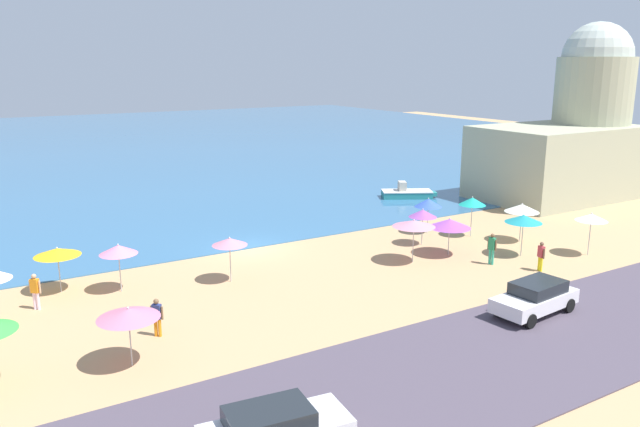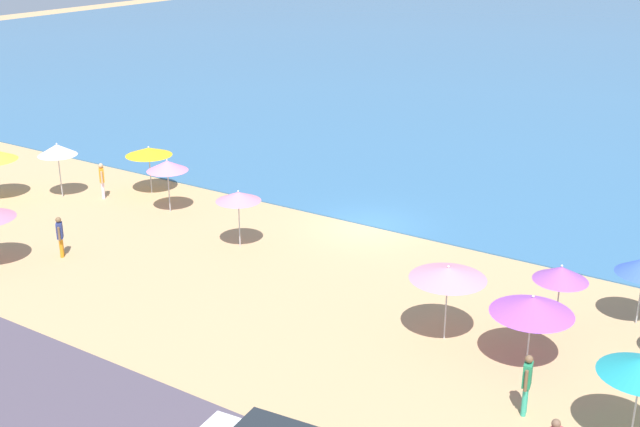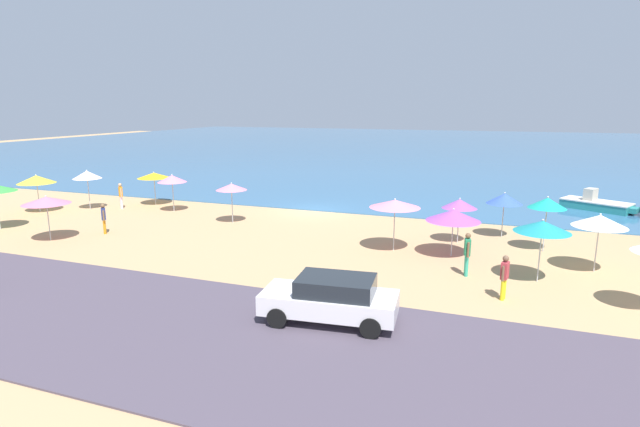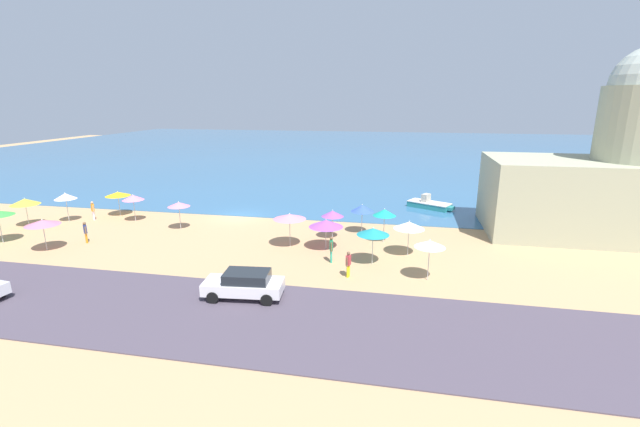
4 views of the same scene
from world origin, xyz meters
name	(u,v)px [view 2 (image 2 of 4)]	position (x,y,z in m)	size (l,w,h in m)	color
ground_plane	(369,227)	(0.00, 0.00, 0.00)	(160.00, 160.00, 0.00)	tan
beach_umbrella_0	(149,152)	(-11.07, -1.82, 2.06)	(2.22, 2.22, 2.32)	#B2B2B7
beach_umbrella_2	(561,274)	(9.58, -4.70, 2.00)	(1.74, 1.74, 2.31)	#B2B2B7
beach_umbrella_3	(532,305)	(9.51, -7.17, 1.92)	(2.47, 2.47, 2.25)	#B2B2B7
beach_umbrella_5	(167,166)	(-8.50, -3.29, 2.16)	(1.85, 1.85, 2.46)	#B2B2B7
beach_umbrella_6	(448,273)	(6.82, -7.17, 2.28)	(2.41, 2.41, 2.53)	#B2B2B7
beach_umbrella_9	(238,197)	(-3.28, -4.79, 2.14)	(1.82, 1.82, 2.41)	#B2B2B7
beach_umbrella_10	(57,150)	(-14.20, -4.59, 2.32)	(1.82, 1.82, 2.65)	#B2B2B7
bather_0	(527,381)	(10.34, -9.75, 1.01)	(0.29, 0.56, 1.79)	teal
bather_2	(60,235)	(-8.52, -9.38, 0.92)	(0.43, 0.43, 1.65)	orange
bather_3	(102,179)	(-12.40, -3.66, 0.97)	(0.45, 0.41, 1.72)	white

